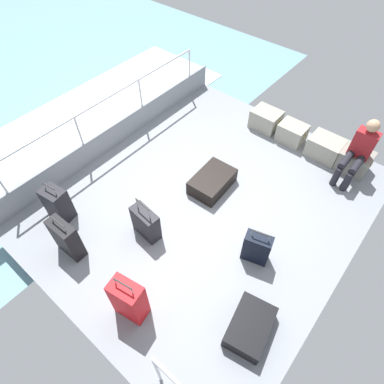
{
  "coord_description": "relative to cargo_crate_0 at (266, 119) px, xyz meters",
  "views": [
    {
      "loc": [
        1.85,
        -2.65,
        4.12
      ],
      "look_at": [
        -0.19,
        -0.2,
        0.25
      ],
      "focal_mm": 30.18,
      "sensor_mm": 36.0,
      "label": 1
    }
  ],
  "objects": [
    {
      "name": "sea_wake",
      "position": [
        -3.3,
        -2.17,
        -0.53
      ],
      "size": [
        12.0,
        12.0,
        0.01
      ],
      "color": "#6B99A8",
      "rests_on": "ground_plane"
    },
    {
      "name": "suitcase_3",
      "position": [
        -1.26,
        -3.86,
        0.11
      ],
      "size": [
        0.39,
        0.31,
        0.71
      ],
      "color": "black",
      "rests_on": "ground_plane"
    },
    {
      "name": "cargo_crate_0",
      "position": [
        0.0,
        0.0,
        0.0
      ],
      "size": [
        0.56,
        0.42,
        0.37
      ],
      "color": "gray",
      "rests_on": "ground_plane"
    },
    {
      "name": "suitcase_6",
      "position": [
        1.91,
        -3.44,
        -0.07
      ],
      "size": [
        0.57,
        0.73,
        0.23
      ],
      "color": "black",
      "rests_on": "ground_plane"
    },
    {
      "name": "cargo_crate_1",
      "position": [
        0.58,
        -0.03,
        -0.01
      ],
      "size": [
        0.52,
        0.39,
        0.36
      ],
      "color": "gray",
      "rests_on": "ground_plane"
    },
    {
      "name": "suitcase_5",
      "position": [
        1.42,
        -2.56,
        0.07
      ],
      "size": [
        0.4,
        0.28,
        0.63
      ],
      "color": "black",
      "rests_on": "ground_plane"
    },
    {
      "name": "railing_port",
      "position": [
        -1.87,
        -2.17,
        0.59
      ],
      "size": [
        0.04,
        4.2,
        1.02
      ],
      "color": "silver",
      "rests_on": "ground_plane"
    },
    {
      "name": "suitcase_1",
      "position": [
        0.65,
        -4.19,
        0.16
      ],
      "size": [
        0.43,
        0.3,
        0.81
      ],
      "color": "red",
      "rests_on": "ground_plane"
    },
    {
      "name": "cargo_crate_2",
      "position": [
        1.23,
        -0.01,
        -0.0
      ],
      "size": [
        0.61,
        0.44,
        0.37
      ],
      "color": "gray",
      "rests_on": "ground_plane"
    },
    {
      "name": "suitcase_4",
      "position": [
        -0.65,
        -4.14,
        0.13
      ],
      "size": [
        0.44,
        0.21,
        0.73
      ],
      "color": "black",
      "rests_on": "ground_plane"
    },
    {
      "name": "suitcase_2",
      "position": [
        0.16,
        -1.9,
        -0.06
      ],
      "size": [
        0.54,
        0.78,
        0.26
      ],
      "color": "black",
      "rests_on": "ground_plane"
    },
    {
      "name": "passenger_seated",
      "position": [
        1.77,
        -0.18,
        0.37
      ],
      "size": [
        0.34,
        0.66,
        1.07
      ],
      "color": "maroon",
      "rests_on": "ground_plane"
    },
    {
      "name": "gunwale_port",
      "position": [
        -1.87,
        -2.17,
        0.04
      ],
      "size": [
        0.06,
        5.2,
        0.45
      ],
      "primitive_type": "cube",
      "color": "gray",
      "rests_on": "ground_plane"
    },
    {
      "name": "ground_plane",
      "position": [
        0.3,
        -2.17,
        -0.22
      ],
      "size": [
        4.4,
        5.2,
        0.06
      ],
      "primitive_type": "cube",
      "color": "gray"
    },
    {
      "name": "suitcase_0",
      "position": [
        -0.03,
        -3.24,
        0.07
      ],
      "size": [
        0.46,
        0.24,
        0.7
      ],
      "color": "black",
      "rests_on": "ground_plane"
    },
    {
      "name": "cargo_crate_3",
      "position": [
        1.77,
        0.0,
        0.0
      ],
      "size": [
        0.54,
        0.43,
        0.37
      ],
      "color": "gray",
      "rests_on": "ground_plane"
    }
  ]
}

